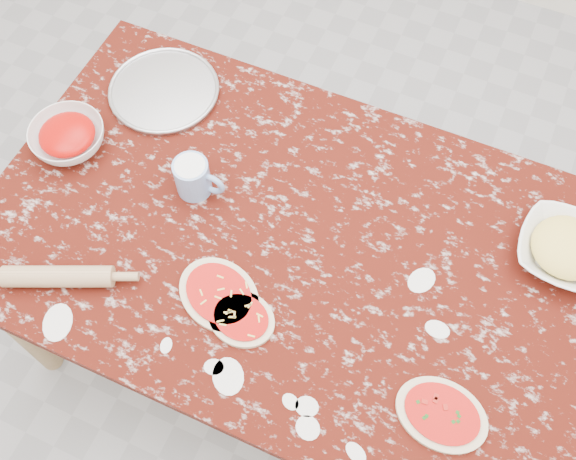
# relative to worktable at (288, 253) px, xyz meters

# --- Properties ---
(ground) EXTENTS (4.00, 4.00, 0.00)m
(ground) POSITION_rel_worktable_xyz_m (0.00, 0.00, -0.67)
(ground) COLOR gray
(worktable) EXTENTS (1.60, 1.00, 0.75)m
(worktable) POSITION_rel_worktable_xyz_m (0.00, 0.00, 0.00)
(worktable) COLOR #3A0D07
(worktable) RESTS_ON ground
(pizza_tray) EXTENTS (0.42, 0.42, 0.01)m
(pizza_tray) POSITION_rel_worktable_xyz_m (-0.53, 0.30, 0.09)
(pizza_tray) COLOR #B2B2B7
(pizza_tray) RESTS_ON worktable
(sauce_bowl) EXTENTS (0.25, 0.25, 0.06)m
(sauce_bowl) POSITION_rel_worktable_xyz_m (-0.68, 0.03, 0.12)
(sauce_bowl) COLOR white
(sauce_bowl) RESTS_ON worktable
(cheese_bowl) EXTENTS (0.25, 0.25, 0.06)m
(cheese_bowl) POSITION_rel_worktable_xyz_m (0.66, 0.24, 0.11)
(cheese_bowl) COLOR white
(cheese_bowl) RESTS_ON worktable
(flour_mug) EXTENTS (0.14, 0.09, 0.11)m
(flour_mug) POSITION_rel_worktable_xyz_m (-0.29, 0.04, 0.14)
(flour_mug) COLOR #7898D0
(flour_mug) RESTS_ON worktable
(pizza_left) EXTENTS (0.27, 0.24, 0.02)m
(pizza_left) POSITION_rel_worktable_xyz_m (-0.09, -0.21, 0.09)
(pizza_left) COLOR beige
(pizza_left) RESTS_ON worktable
(pizza_mid) EXTENTS (0.18, 0.15, 0.02)m
(pizza_mid) POSITION_rel_worktable_xyz_m (-0.01, -0.25, 0.09)
(pizza_mid) COLOR beige
(pizza_mid) RESTS_ON worktable
(pizza_right) EXTENTS (0.22, 0.17, 0.02)m
(pizza_right) POSITION_rel_worktable_xyz_m (0.50, -0.27, 0.09)
(pizza_right) COLOR beige
(pizza_right) RESTS_ON worktable
(rolling_pin) EXTENTS (0.27, 0.16, 0.05)m
(rolling_pin) POSITION_rel_worktable_xyz_m (-0.47, -0.34, 0.11)
(rolling_pin) COLOR tan
(rolling_pin) RESTS_ON worktable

